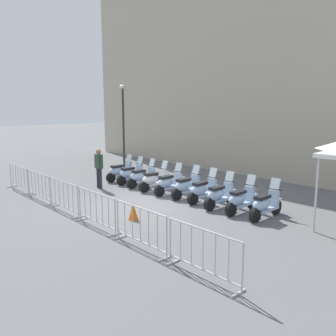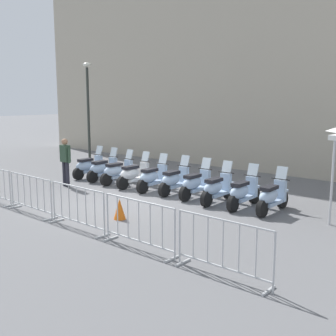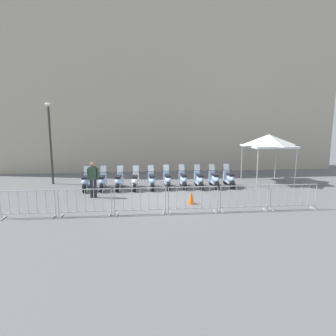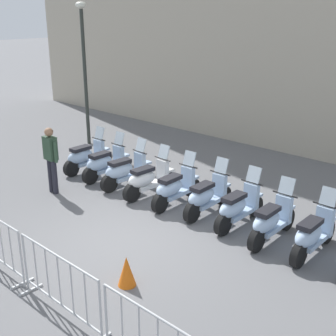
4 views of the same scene
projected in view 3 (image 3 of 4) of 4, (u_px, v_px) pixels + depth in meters
The scene contains 22 objects.
ground_plane at pixel (163, 199), 12.95m from camera, with size 120.00×120.00×0.00m, color slate.
building_facade at pixel (153, 69), 20.46m from camera, with size 28.00×2.40×15.30m, color #B2A893.
motorcycle_0 at pixel (86, 182), 14.53m from camera, with size 0.56×1.72×1.24m.
motorcycle_1 at pixel (103, 182), 14.61m from camera, with size 0.56×1.72×1.24m.
motorcycle_2 at pixel (119, 181), 14.66m from camera, with size 0.56×1.73×1.24m.
motorcycle_3 at pixel (135, 181), 14.72m from camera, with size 0.56×1.73×1.24m.
motorcycle_4 at pixel (152, 181), 14.83m from camera, with size 0.56×1.72×1.24m.
motorcycle_5 at pixel (167, 180), 15.04m from camera, with size 0.56×1.72×1.24m.
motorcycle_6 at pixel (183, 180), 15.11m from camera, with size 0.56×1.72×1.24m.
motorcycle_7 at pixel (199, 180), 15.09m from camera, with size 0.56×1.72×1.24m.
motorcycle_8 at pixel (214, 179), 15.21m from camera, with size 0.56×1.72×1.24m.
motorcycle_9 at pixel (229, 179), 15.36m from camera, with size 0.56×1.72×1.24m.
barrier_segment_0 at pixel (28, 204), 10.15m from camera, with size 2.00×0.47×1.07m.
barrier_segment_1 at pixel (85, 203), 10.35m from camera, with size 2.00×0.47×1.07m.
barrier_segment_2 at pixel (140, 201), 10.56m from camera, with size 2.00×0.47×1.07m.
barrier_segment_3 at pixel (193, 200), 10.76m from camera, with size 2.00×0.47×1.07m.
barrier_segment_4 at pixel (244, 199), 10.97m from camera, with size 2.00×0.47×1.07m.
barrier_segment_5 at pixel (293, 197), 11.17m from camera, with size 2.00×0.47×1.07m.
street_lamp at pixel (50, 134), 15.76m from camera, with size 0.36×0.36×4.73m.
officer_near_row_end at pixel (93, 178), 12.98m from camera, with size 0.55×0.23×1.73m.
canopy_tent at pixel (268, 141), 16.44m from camera, with size 2.57×2.57×2.91m.
traffic_cone at pixel (191, 198), 12.02m from camera, with size 0.32×0.32×0.55m, color orange.
Camera 3 is at (-1.20, -12.51, 3.43)m, focal length 29.12 mm.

